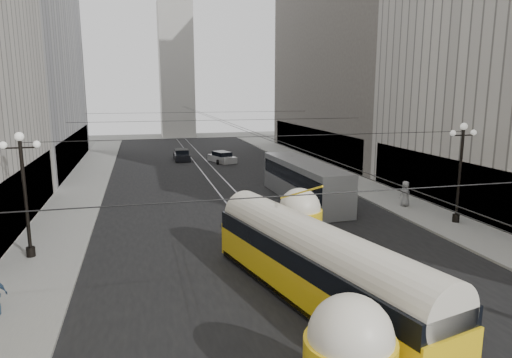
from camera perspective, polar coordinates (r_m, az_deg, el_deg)
road at (r=40.31m, az=-4.10°, el=-1.14°), size 20.00×85.00×0.02m
sidewalk_left at (r=43.44m, az=-20.73°, el=-0.85°), size 4.00×72.00×0.15m
sidewalk_right at (r=47.08m, az=9.65°, el=0.60°), size 4.00×72.00×0.15m
rail_left at (r=40.19m, az=-5.15°, el=-1.20°), size 0.12×85.00×0.04m
rail_right at (r=40.45m, az=-3.05°, el=-1.09°), size 0.12×85.00×0.04m
building_left_far at (r=56.15m, az=-28.84°, el=15.69°), size 12.60×28.60×28.60m
building_right_far at (r=61.07m, az=12.63°, el=18.17°), size 12.60×32.60×32.60m
distant_tower at (r=86.80m, az=-10.01°, el=15.20°), size 6.00×6.00×31.36m
lamppost_left_mid at (r=25.42m, az=-26.97°, el=-0.99°), size 1.86×0.44×6.37m
lamppost_right_mid at (r=31.50m, az=24.18°, el=1.38°), size 1.86×0.44×6.37m
catenary at (r=38.52m, az=-3.78°, el=7.14°), size 25.00×72.00×0.23m
streetcar at (r=18.81m, az=7.49°, el=-10.45°), size 5.56×15.15×3.40m
city_bus at (r=35.38m, az=6.04°, el=-0.11°), size 3.04×12.24×3.09m
sedan_white_far at (r=54.40m, az=-4.27°, el=2.69°), size 3.00×4.51×1.32m
sedan_dark_far at (r=56.75m, az=-9.28°, el=2.95°), size 1.81×4.31×1.36m
pedestrian_sidewalk_right at (r=35.05m, az=18.15°, el=-1.74°), size 1.01×0.74×1.86m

